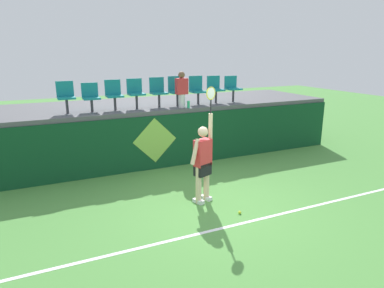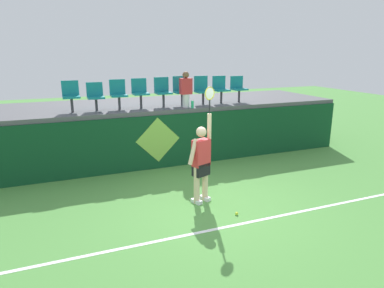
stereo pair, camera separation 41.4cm
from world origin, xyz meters
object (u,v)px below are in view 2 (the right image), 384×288
stadium_chair_4 (163,90)px  stadium_chair_7 (220,88)px  spectator_0 (186,89)px  water_bottle (192,104)px  stadium_chair_2 (118,93)px  stadium_chair_0 (71,94)px  stadium_chair_8 (238,87)px  stadium_chair_3 (140,91)px  tennis_ball (237,214)px  stadium_chair_1 (95,95)px  stadium_chair_5 (181,89)px  stadium_chair_6 (202,89)px  tennis_player (201,161)px

stadium_chair_4 → stadium_chair_7: bearing=-0.1°
stadium_chair_4 → spectator_0: size_ratio=0.83×
water_bottle → spectator_0: (-0.12, 0.20, 0.43)m
stadium_chair_2 → stadium_chair_4: bearing=0.0°
stadium_chair_0 → stadium_chair_8: stadium_chair_0 is taller
water_bottle → stadium_chair_8: stadium_chair_8 is taller
stadium_chair_2 → stadium_chair_7: (3.18, -0.00, 0.02)m
stadium_chair_3 → stadium_chair_4: stadium_chair_4 is taller
stadium_chair_2 → spectator_0: size_ratio=0.80×
stadium_chair_0 → stadium_chair_2: (1.26, 0.00, -0.01)m
stadium_chair_0 → stadium_chair_2: size_ratio=1.01×
stadium_chair_7 → stadium_chair_8: bearing=-0.3°
tennis_ball → stadium_chair_3: stadium_chair_3 is taller
stadium_chair_1 → stadium_chair_2: (0.63, 0.00, 0.03)m
stadium_chair_1 → stadium_chair_5: stadium_chair_5 is taller
stadium_chair_1 → stadium_chair_2: 0.63m
tennis_ball → stadium_chair_5: stadium_chair_5 is taller
stadium_chair_3 → stadium_chair_4: bearing=0.2°
stadium_chair_1 → stadium_chair_6: size_ratio=0.90×
stadium_chair_4 → stadium_chair_2: bearing=-180.0°
stadium_chair_8 → spectator_0: (-1.94, -0.39, 0.06)m
stadium_chair_3 → stadium_chair_6: 1.94m
stadium_chair_2 → stadium_chair_6: 2.56m
tennis_player → water_bottle: tennis_player is taller
water_bottle → stadium_chair_5: stadium_chair_5 is taller
stadium_chair_2 → stadium_chair_3: 0.62m
water_bottle → stadium_chair_2: 2.12m
tennis_player → stadium_chair_2: (-1.14, 3.26, 1.15)m
stadium_chair_4 → stadium_chair_5: size_ratio=0.98×
water_bottle → spectator_0: size_ratio=0.20×
tennis_player → stadium_chair_3: tennis_player is taller
stadium_chair_8 → stadium_chair_3: bearing=180.0°
stadium_chair_7 → stadium_chair_8: size_ratio=1.03×
stadium_chair_0 → spectator_0: (3.14, -0.39, 0.06)m
stadium_chair_5 → stadium_chair_8: size_ratio=1.06×
tennis_ball → stadium_chair_8: size_ratio=0.08×
tennis_ball → stadium_chair_7: size_ratio=0.08×
stadium_chair_2 → stadium_chair_6: stadium_chair_6 is taller
stadium_chair_2 → stadium_chair_4: stadium_chair_4 is taller
stadium_chair_1 → stadium_chair_7: 3.81m
water_bottle → stadium_chair_0: stadium_chair_0 is taller
stadium_chair_1 → stadium_chair_4: stadium_chair_4 is taller
stadium_chair_2 → stadium_chair_7: stadium_chair_7 is taller
stadium_chair_0 → stadium_chair_3: size_ratio=0.99×
water_bottle → stadium_chair_6: size_ratio=0.24×
stadium_chair_4 → stadium_chair_8: bearing=-0.1°
stadium_chair_0 → stadium_chair_2: 1.26m
tennis_ball → stadium_chair_0: size_ratio=0.08×
tennis_player → stadium_chair_2: 3.64m
stadium_chair_6 → stadium_chair_7: stadium_chair_6 is taller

